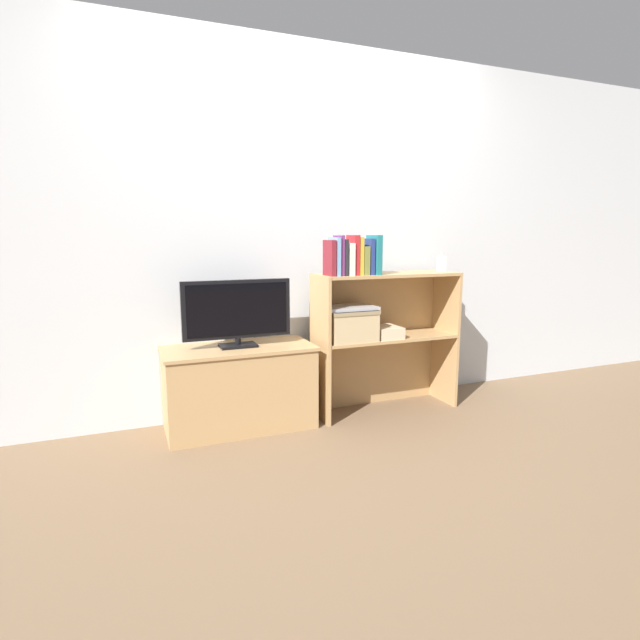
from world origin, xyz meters
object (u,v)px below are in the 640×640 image
at_px(book_maroon, 329,258).
at_px(book_olive, 363,261).
at_px(book_crimson, 353,255).
at_px(baby_monitor, 441,264).
at_px(book_charcoal, 342,257).
at_px(book_navy, 369,257).
at_px(book_mustard, 358,256).
at_px(storage_basket_left, 348,323).
at_px(book_teal, 374,255).
at_px(tv_stand, 239,387).
at_px(laptop, 348,307).
at_px(book_ivory, 348,259).
at_px(book_plum, 339,256).
at_px(book_skyblue, 334,257).
at_px(magazine_stack, 386,332).
at_px(tv, 237,311).

distance_m(book_maroon, book_olive, 0.23).
distance_m(book_crimson, baby_monitor, 0.71).
bearing_deg(book_charcoal, book_crimson, 0.00).
relative_size(book_charcoal, book_navy, 0.98).
relative_size(book_mustard, storage_basket_left, 0.74).
relative_size(book_teal, baby_monitor, 1.86).
height_order(tv_stand, laptop, laptop).
bearing_deg(book_teal, laptop, 164.97).
xyz_separation_m(book_teal, storage_basket_left, (-0.16, 0.04, -0.43)).
xyz_separation_m(book_ivory, laptop, (0.03, 0.04, -0.31)).
distance_m(book_plum, storage_basket_left, 0.44).
xyz_separation_m(book_olive, storage_basket_left, (-0.08, 0.04, -0.40)).
bearing_deg(book_charcoal, book_skyblue, 180.00).
distance_m(book_plum, magazine_stack, 0.62).
bearing_deg(baby_monitor, book_ivory, -175.57).
xyz_separation_m(book_mustard, magazine_stack, (0.22, 0.01, -0.50)).
distance_m(book_ivory, laptop, 0.31).
bearing_deg(book_maroon, storage_basket_left, 15.83).
distance_m(book_mustard, laptop, 0.33).
bearing_deg(tv, book_plum, -9.23).
bearing_deg(magazine_stack, storage_basket_left, 173.20).
xyz_separation_m(book_skyblue, baby_monitor, (0.83, 0.06, -0.06)).
distance_m(book_maroon, book_charcoal, 0.09).
relative_size(tv_stand, tv, 1.39).
relative_size(book_mustard, baby_monitor, 1.77).
bearing_deg(laptop, book_plum, -154.05).
distance_m(book_plum, book_crimson, 0.10).
distance_m(book_plum, book_teal, 0.25).
bearing_deg(book_plum, book_skyblue, 180.00).
relative_size(tv_stand, book_crimson, 3.67).
height_order(book_ivory, book_olive, book_ivory).
xyz_separation_m(book_charcoal, storage_basket_left, (0.06, 0.04, -0.42)).
distance_m(book_skyblue, book_charcoal, 0.05).
height_order(book_skyblue, book_navy, book_skyblue).
distance_m(book_maroon, book_skyblue, 0.03).
height_order(tv_stand, book_skyblue, book_skyblue).
bearing_deg(baby_monitor, laptop, -178.80).
height_order(storage_basket_left, laptop, laptop).
height_order(book_ivory, magazine_stack, book_ivory).
relative_size(book_ivory, baby_monitor, 1.49).
distance_m(book_ivory, baby_monitor, 0.74).
relative_size(book_charcoal, storage_basket_left, 0.70).
height_order(tv_stand, book_ivory, book_ivory).
height_order(tv, book_maroon, book_maroon).
bearing_deg(book_charcoal, laptop, 34.24).
bearing_deg(book_skyblue, book_ivory, 0.00).
bearing_deg(book_crimson, laptop, 102.48).
distance_m(book_charcoal, book_teal, 0.22).
xyz_separation_m(laptop, magazine_stack, (0.26, -0.03, -0.17)).
distance_m(tv_stand, book_crimson, 1.08).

